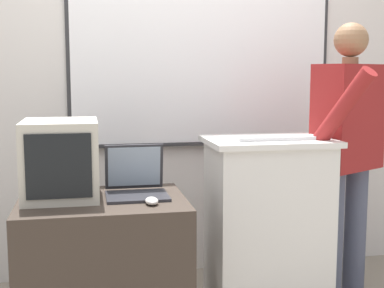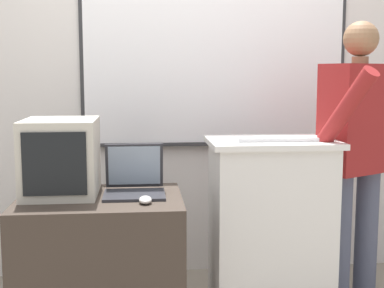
# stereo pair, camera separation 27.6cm
# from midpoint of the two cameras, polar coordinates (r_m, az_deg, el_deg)

# --- Properties ---
(back_wall) EXTENTS (6.40, 0.17, 2.66)m
(back_wall) POSITION_cam_midpoint_polar(r_m,az_deg,el_deg) (3.60, -4.99, 7.20)
(back_wall) COLOR silver
(back_wall) RESTS_ON ground_plane
(lectern_podium) EXTENTS (0.67, 0.49, 1.00)m
(lectern_podium) POSITION_cam_midpoint_polar(r_m,az_deg,el_deg) (2.98, 5.36, -8.98)
(lectern_podium) COLOR silver
(lectern_podium) RESTS_ON ground_plane
(side_desk) EXTENTS (0.80, 0.62, 0.75)m
(side_desk) POSITION_cam_midpoint_polar(r_m,az_deg,el_deg) (2.76, -12.29, -13.36)
(side_desk) COLOR #382D26
(side_desk) RESTS_ON ground_plane
(person_presenter) EXTENTS (0.60, 0.69, 1.63)m
(person_presenter) POSITION_cam_midpoint_polar(r_m,az_deg,el_deg) (3.16, 13.91, -0.10)
(person_presenter) COLOR #474C60
(person_presenter) RESTS_ON ground_plane
(laptop) EXTENTS (0.30, 0.29, 0.25)m
(laptop) POSITION_cam_midpoint_polar(r_m,az_deg,el_deg) (2.71, -8.95, -3.99)
(laptop) COLOR #28282D
(laptop) RESTS_ON side_desk
(wireless_keyboard) EXTENTS (0.44, 0.12, 0.02)m
(wireless_keyboard) POSITION_cam_midpoint_polar(r_m,az_deg,el_deg) (2.83, 6.28, 0.63)
(wireless_keyboard) COLOR silver
(wireless_keyboard) RESTS_ON lectern_podium
(computer_mouse_by_laptop) EXTENTS (0.06, 0.10, 0.03)m
(computer_mouse_by_laptop) POSITION_cam_midpoint_polar(r_m,az_deg,el_deg) (2.50, -7.50, -6.08)
(computer_mouse_by_laptop) COLOR silver
(computer_mouse_by_laptop) RESTS_ON side_desk
(crt_monitor) EXTENTS (0.36, 0.43, 0.38)m
(crt_monitor) POSITION_cam_midpoint_polar(r_m,az_deg,el_deg) (2.71, -16.69, -1.58)
(crt_monitor) COLOR #BCB7A8
(crt_monitor) RESTS_ON side_desk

